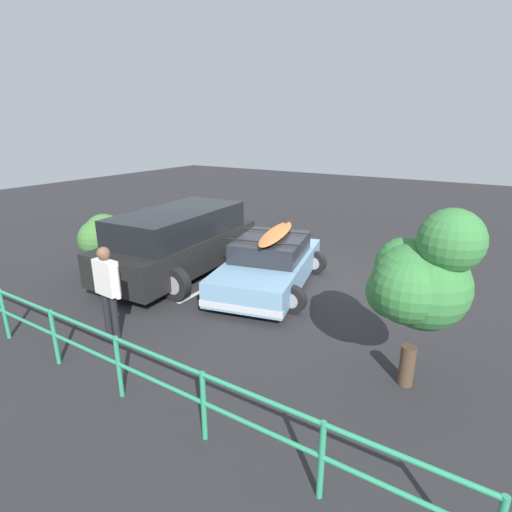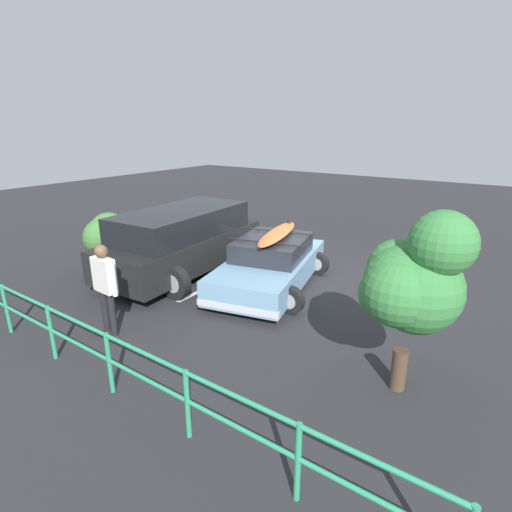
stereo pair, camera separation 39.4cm
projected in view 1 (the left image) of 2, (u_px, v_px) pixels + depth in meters
The scene contains 8 objects.
ground_plane at pixel (297, 280), 10.26m from camera, with size 44.00×44.00×0.02m, color #28282B.
parking_stripe at pixel (228, 277), 10.46m from camera, with size 3.88×0.12×0.00m, color silver.
sedan_car at pixel (270, 263), 9.71m from camera, with size 2.91×4.31×1.48m.
suv_car at pixel (180, 241), 10.43m from camera, with size 2.90×4.97×1.72m.
person_bystander at pixel (107, 284), 7.18m from camera, with size 0.68×0.23×1.76m.
railing_fence at pixel (83, 342), 6.07m from camera, with size 11.04×0.20×0.98m.
bush_near_left at pixel (416, 281), 5.69m from camera, with size 1.56×1.37×2.77m.
bush_near_right at pixel (108, 242), 10.47m from camera, with size 1.39×1.55×1.63m.
Camera 1 is at (-4.12, 8.67, 3.80)m, focal length 28.00 mm.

